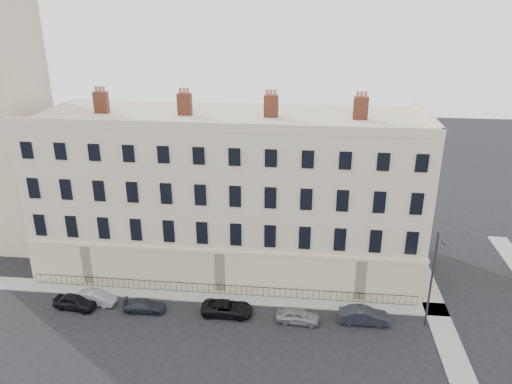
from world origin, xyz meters
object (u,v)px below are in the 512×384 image
(car_c, at_px, (145,306))
(streetlamp, at_px, (433,276))
(car_d, at_px, (227,308))
(car_f, at_px, (364,316))
(car_a, at_px, (75,302))
(car_b, at_px, (96,298))
(car_e, at_px, (298,316))

(car_c, height_order, streetlamp, streetlamp)
(car_d, bearing_deg, car_f, -89.29)
(car_c, bearing_deg, car_f, -91.80)
(car_d, distance_m, streetlamp, 16.99)
(streetlamp, bearing_deg, car_f, -178.22)
(car_d, bearing_deg, car_a, 92.66)
(car_b, bearing_deg, car_c, -91.19)
(car_b, relative_size, streetlamp, 0.42)
(car_f, height_order, streetlamp, streetlamp)
(car_b, height_order, car_f, car_f)
(car_f, bearing_deg, car_a, 90.76)
(car_f, distance_m, streetlamp, 6.48)
(car_a, height_order, car_c, car_a)
(car_a, bearing_deg, car_d, -80.17)
(car_c, xyz_separation_m, car_f, (18.60, 0.34, 0.15))
(car_c, bearing_deg, streetlamp, -91.73)
(car_c, relative_size, car_d, 0.83)
(car_e, xyz_separation_m, car_f, (5.45, 0.51, 0.06))
(car_b, bearing_deg, car_f, -83.88)
(car_b, relative_size, car_c, 0.98)
(car_c, bearing_deg, car_d, -90.61)
(car_d, distance_m, car_f, 11.45)
(car_e, relative_size, streetlamp, 0.42)
(car_b, relative_size, car_e, 0.99)
(car_d, relative_size, car_f, 1.07)
(car_c, xyz_separation_m, car_e, (13.14, -0.17, 0.08))
(car_a, height_order, car_e, car_a)
(car_b, bearing_deg, streetlamp, -83.49)
(car_c, height_order, car_f, car_f)
(car_d, bearing_deg, car_e, -93.90)
(car_c, distance_m, streetlamp, 24.00)
(car_e, height_order, car_f, car_f)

